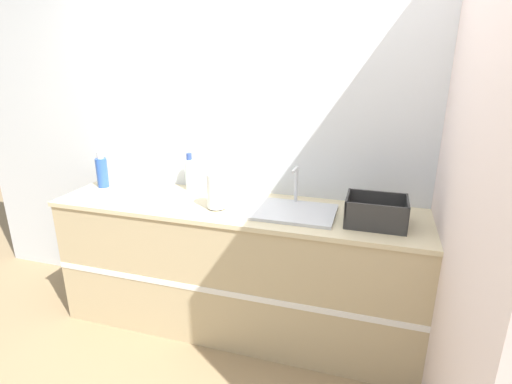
% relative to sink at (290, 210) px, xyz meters
% --- Properties ---
extents(ground_plane, '(12.00, 12.00, 0.00)m').
position_rel_sink_xyz_m(ground_plane, '(-0.38, -0.29, -0.95)').
color(ground_plane, '#937A56').
extents(wall_back, '(4.89, 0.06, 2.60)m').
position_rel_sink_xyz_m(wall_back, '(-0.38, 0.36, 0.35)').
color(wall_back, silver).
rests_on(wall_back, ground_plane).
extents(wall_right, '(0.06, 2.62, 2.60)m').
position_rel_sink_xyz_m(wall_right, '(0.90, 0.02, 0.35)').
color(wall_right, silver).
rests_on(wall_right, ground_plane).
extents(counter_cabinet, '(2.51, 0.65, 0.94)m').
position_rel_sink_xyz_m(counter_cabinet, '(-0.38, 0.02, -0.49)').
color(counter_cabinet, tan).
rests_on(counter_cabinet, ground_plane).
extents(sink, '(0.57, 0.39, 0.27)m').
position_rel_sink_xyz_m(sink, '(0.00, 0.00, 0.00)').
color(sink, silver).
rests_on(sink, counter_cabinet).
extents(paper_towel_roll, '(0.12, 0.12, 0.24)m').
position_rel_sink_xyz_m(paper_towel_roll, '(-0.48, -0.07, 0.10)').
color(paper_towel_roll, '#4C4C51').
rests_on(paper_towel_roll, counter_cabinet).
extents(dish_rack, '(0.35, 0.26, 0.17)m').
position_rel_sink_xyz_m(dish_rack, '(0.52, -0.03, 0.05)').
color(dish_rack, '#2D2D2D').
rests_on(dish_rack, counter_cabinet).
extents(bottle_blue, '(0.08, 0.08, 0.27)m').
position_rel_sink_xyz_m(bottle_blue, '(-1.48, 0.11, 0.10)').
color(bottle_blue, '#2D56B7').
rests_on(bottle_blue, counter_cabinet).
extents(bottle_clear, '(0.07, 0.07, 0.28)m').
position_rel_sink_xyz_m(bottle_clear, '(-0.82, 0.25, 0.11)').
color(bottle_clear, silver).
rests_on(bottle_clear, counter_cabinet).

